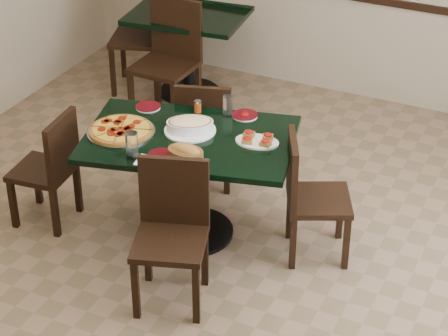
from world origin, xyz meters
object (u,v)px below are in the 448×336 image
at_px(back_table, 188,38).
at_px(bruschetta_platter, 257,140).
at_px(chair_far, 206,129).
at_px(chair_left, 51,165).
at_px(lasagna_casserole, 190,125).
at_px(bread_basket, 186,152).
at_px(chair_near, 172,225).
at_px(pepperoni_pizza, 121,130).
at_px(main_table, 190,161).
at_px(chair_right, 307,192).
at_px(back_chair_left, 149,30).
at_px(back_chair_near, 170,53).

xyz_separation_m(back_table, bruschetta_platter, (1.44, -1.79, 0.25)).
xyz_separation_m(chair_far, bruschetta_platter, (0.61, -0.48, 0.30)).
relative_size(chair_far, chair_left, 1.04).
bearing_deg(lasagna_casserole, bread_basket, -95.95).
xyz_separation_m(back_table, chair_near, (1.21, -2.50, -0.02)).
bearing_deg(lasagna_casserole, chair_far, 77.38).
bearing_deg(chair_far, pepperoni_pizza, 55.02).
xyz_separation_m(main_table, chair_far, (-0.19, 0.60, -0.10)).
bearing_deg(chair_right, back_table, 19.38).
xyz_separation_m(main_table, back_chair_left, (-1.37, 1.85, -0.01)).
height_order(chair_right, pepperoni_pizza, chair_right).
relative_size(main_table, back_chair_left, 1.51).
bearing_deg(bruschetta_platter, back_table, 122.17).
bearing_deg(back_chair_left, chair_near, 14.28).
bearing_deg(pepperoni_pizza, bruschetta_platter, 16.88).
xyz_separation_m(chair_far, back_chair_left, (-1.18, 1.25, 0.09)).
distance_m(chair_left, pepperoni_pizza, 0.59).
xyz_separation_m(chair_right, lasagna_casserole, (-0.80, -0.06, 0.32)).
height_order(back_chair_left, bruschetta_platter, back_chair_left).
bearing_deg(main_table, chair_left, -177.70).
bearing_deg(back_chair_left, back_table, 81.02).
bearing_deg(back_chair_near, lasagna_casserole, -54.97).
bearing_deg(chair_right, bread_basket, 94.09).
bearing_deg(chair_left, bread_basket, 85.07).
bearing_deg(lasagna_casserole, back_chair_near, 94.17).
bearing_deg(bruschetta_platter, back_chair_left, 129.37).
relative_size(chair_far, bruschetta_platter, 2.81).
height_order(chair_near, bruschetta_platter, chair_near).
bearing_deg(back_chair_near, pepperoni_pizza, -69.98).
bearing_deg(pepperoni_pizza, chair_near, -36.68).
bearing_deg(main_table, lasagna_casserole, 99.33).
xyz_separation_m(back_chair_left, bruschetta_platter, (1.79, -1.73, 0.21)).
bearing_deg(chair_far, chair_near, 90.27).
xyz_separation_m(chair_far, pepperoni_pizza, (-0.23, -0.74, 0.30)).
bearing_deg(main_table, bread_basket, -80.91).
distance_m(back_chair_near, lasagna_casserole, 1.71).
height_order(chair_near, back_chair_near, back_chair_near).
xyz_separation_m(bread_basket, bruschetta_platter, (0.31, 0.36, -0.02)).
relative_size(back_table, bruschetta_platter, 3.46).
bearing_deg(back_chair_near, back_chair_left, 139.48).
height_order(back_table, lasagna_casserole, lasagna_casserole).
distance_m(back_chair_near, bread_basket, 2.04).
relative_size(chair_near, back_chair_left, 0.90).
relative_size(main_table, pepperoni_pizza, 3.39).
bearing_deg(lasagna_casserole, back_chair_left, 97.71).
distance_m(back_chair_near, bruschetta_platter, 1.95).
distance_m(main_table, bruschetta_platter, 0.48).
relative_size(lasagna_casserole, bread_basket, 1.48).
bearing_deg(bread_basket, chair_right, 33.33).
xyz_separation_m(chair_left, back_chair_left, (-0.46, 2.12, 0.11)).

